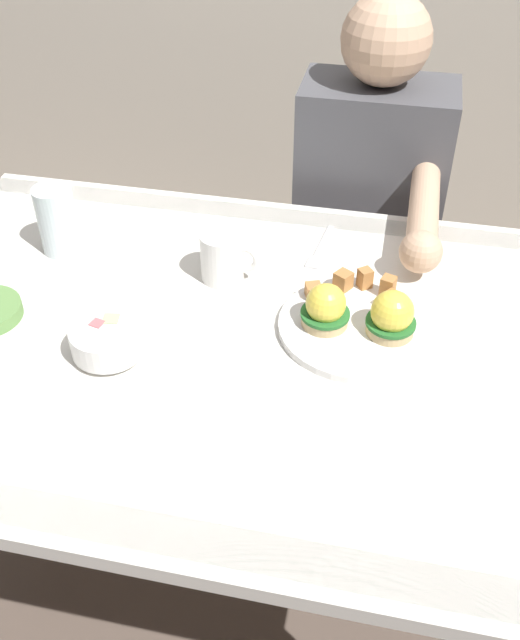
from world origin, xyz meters
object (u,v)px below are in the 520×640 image
object	(u,v)px
dining_table	(203,375)
water_glass_far	(58,223)
eggs_benedict_plate	(359,318)
fruit_bowl	(108,340)
diner_person	(368,213)
fork	(320,250)
coffee_mug	(223,255)

from	to	relation	value
dining_table	water_glass_far	bearing A→B (deg)	151.31
eggs_benedict_plate	water_glass_far	distance (m)	0.61
eggs_benedict_plate	water_glass_far	size ratio (longest dim) A/B	2.00
fruit_bowl	diner_person	bearing A→B (deg)	61.86
dining_table	diner_person	distance (m)	0.65
fork	water_glass_far	distance (m)	0.51
coffee_mug	diner_person	xyz separation A→B (m)	(0.24, 0.44, -0.14)
coffee_mug	water_glass_far	size ratio (longest dim) A/B	0.83
dining_table	fork	size ratio (longest dim) A/B	7.69
eggs_benedict_plate	fruit_bowl	distance (m)	0.42
dining_table	coffee_mug	xyz separation A→B (m)	(0.00, 0.16, 0.16)
fruit_bowl	fork	bearing A→B (deg)	51.76
fruit_bowl	water_glass_far	size ratio (longest dim) A/B	0.89
fruit_bowl	diner_person	size ratio (longest dim) A/B	0.11
fork	water_glass_far	size ratio (longest dim) A/B	1.16
water_glass_far	fruit_bowl	bearing A→B (deg)	-53.10
water_glass_far	diner_person	bearing A→B (deg)	36.07
coffee_mug	fork	size ratio (longest dim) A/B	0.71
dining_table	diner_person	size ratio (longest dim) A/B	1.05
fruit_bowl	eggs_benedict_plate	bearing A→B (deg)	20.23
diner_person	dining_table	bearing A→B (deg)	-111.78
dining_table	coffee_mug	distance (m)	0.22
dining_table	fork	distance (m)	0.35
eggs_benedict_plate	diner_person	size ratio (longest dim) A/B	0.24
eggs_benedict_plate	fork	bearing A→B (deg)	113.31
coffee_mug	diner_person	world-z (taller)	diner_person
fruit_bowl	dining_table	bearing A→B (deg)	34.74
eggs_benedict_plate	fork	size ratio (longest dim) A/B	1.73
eggs_benedict_plate	coffee_mug	size ratio (longest dim) A/B	2.42
fruit_bowl	coffee_mug	distance (m)	0.28
fork	water_glass_far	xyz separation A→B (m)	(-0.50, -0.10, 0.06)
eggs_benedict_plate	fork	xyz separation A→B (m)	(-0.10, 0.23, -0.02)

